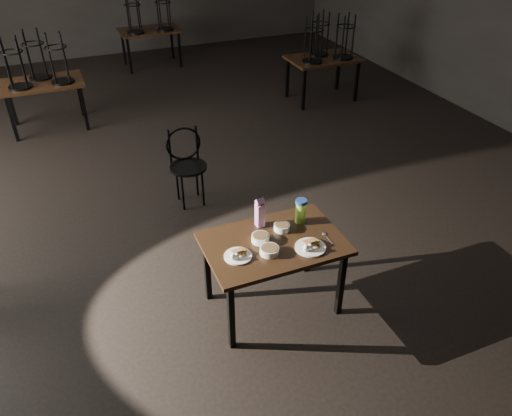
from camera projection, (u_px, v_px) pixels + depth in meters
name	position (u px, v px, depth m)	size (l,w,h in m)	color
main_table	(274.00, 249.00, 4.34)	(1.20, 0.80, 0.75)	black
plate_left	(238.00, 255.00, 4.11)	(0.23, 0.23, 0.08)	white
plate_right	(310.00, 246.00, 4.20)	(0.26, 0.26, 0.09)	white
bowl_near	(260.00, 238.00, 4.28)	(0.16, 0.16, 0.06)	white
bowl_far	(282.00, 227.00, 4.42)	(0.14, 0.14, 0.06)	white
bowl_big	(269.00, 250.00, 4.14)	(0.16, 0.16, 0.06)	white
juice_carton	(260.00, 213.00, 4.42)	(0.08, 0.08, 0.29)	#7E176E
water_bottle	(301.00, 211.00, 4.47)	(0.14, 0.14, 0.23)	#A2ED45
spoon	(325.00, 235.00, 4.37)	(0.04, 0.19, 0.01)	silver
bentwood_chair	(187.00, 160.00, 5.93)	(0.44, 0.44, 0.93)	black
bg_table_left	(41.00, 80.00, 7.58)	(1.20, 0.80, 1.48)	black
bg_table_right	(324.00, 56.00, 8.59)	(1.20, 0.80, 1.48)	black
bg_table_far	(150.00, 30.00, 10.15)	(1.20, 0.80, 1.48)	black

